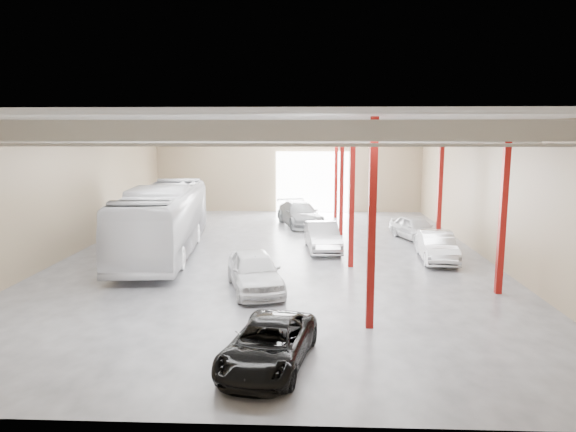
# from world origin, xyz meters

# --- Properties ---
(depot_shell) EXTENTS (22.12, 32.12, 7.06)m
(depot_shell) POSITION_xyz_m (0.13, 0.48, 4.98)
(depot_shell) COLOR #4B4C51
(depot_shell) RESTS_ON ground
(coach_bus) EXTENTS (4.39, 13.63, 3.73)m
(coach_bus) POSITION_xyz_m (-6.11, 0.45, 1.87)
(coach_bus) COLOR silver
(coach_bus) RESTS_ON ground
(black_sedan) EXTENTS (2.94, 4.87, 1.26)m
(black_sedan) POSITION_xyz_m (0.63, -13.00, 0.63)
(black_sedan) COLOR black
(black_sedan) RESTS_ON ground
(car_row_a) EXTENTS (3.16, 5.20, 1.65)m
(car_row_a) POSITION_xyz_m (-0.50, -6.00, 0.83)
(car_row_a) COLOR white
(car_row_a) RESTS_ON ground
(car_row_b) EXTENTS (2.15, 4.90, 1.57)m
(car_row_b) POSITION_xyz_m (2.50, 1.50, 0.78)
(car_row_b) COLOR #A9A9AE
(car_row_b) RESTS_ON ground
(car_row_c) EXTENTS (3.86, 6.16, 1.66)m
(car_row_c) POSITION_xyz_m (1.08, 9.38, 0.83)
(car_row_c) COLOR gray
(car_row_c) RESTS_ON ground
(car_right_near) EXTENTS (1.86, 4.65, 1.50)m
(car_right_near) POSITION_xyz_m (8.30, -0.59, 0.75)
(car_right_near) COLOR silver
(car_right_near) RESTS_ON ground
(car_right_far) EXTENTS (3.07, 4.62, 1.46)m
(car_right_far) POSITION_xyz_m (8.30, 4.67, 0.73)
(car_right_far) COLOR silver
(car_right_far) RESTS_ON ground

